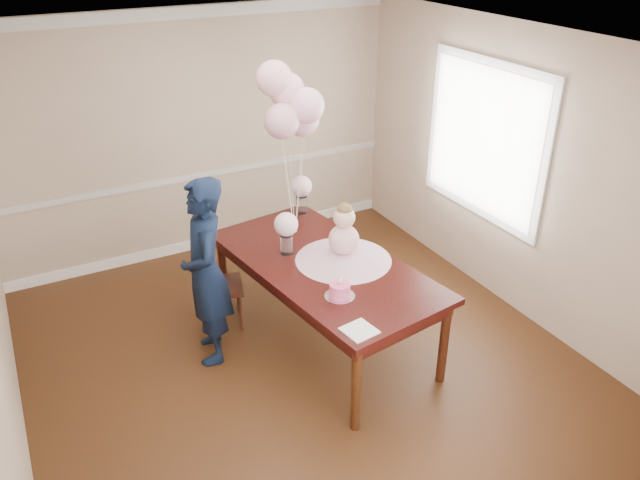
# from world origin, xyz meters

# --- Properties ---
(floor) EXTENTS (4.50, 5.00, 0.00)m
(floor) POSITION_xyz_m (0.00, 0.00, 0.00)
(floor) COLOR #321A0C
(floor) RESTS_ON ground
(ceiling) EXTENTS (4.50, 5.00, 0.02)m
(ceiling) POSITION_xyz_m (0.00, 0.00, 2.70)
(ceiling) COLOR white
(ceiling) RESTS_ON wall_back
(wall_back) EXTENTS (4.50, 0.02, 2.70)m
(wall_back) POSITION_xyz_m (0.00, 2.50, 1.35)
(wall_back) COLOR tan
(wall_back) RESTS_ON floor
(wall_front) EXTENTS (4.50, 0.02, 2.70)m
(wall_front) POSITION_xyz_m (0.00, -2.50, 1.35)
(wall_front) COLOR tan
(wall_front) RESTS_ON floor
(wall_right) EXTENTS (0.02, 5.00, 2.70)m
(wall_right) POSITION_xyz_m (2.25, 0.00, 1.35)
(wall_right) COLOR tan
(wall_right) RESTS_ON floor
(chair_rail_trim) EXTENTS (4.50, 0.02, 0.07)m
(chair_rail_trim) POSITION_xyz_m (0.00, 2.49, 0.90)
(chair_rail_trim) COLOR silver
(chair_rail_trim) RESTS_ON wall_back
(crown_molding) EXTENTS (4.50, 0.02, 0.12)m
(crown_molding) POSITION_xyz_m (0.00, 2.49, 2.63)
(crown_molding) COLOR silver
(crown_molding) RESTS_ON wall_back
(baseboard_trim) EXTENTS (4.50, 0.02, 0.12)m
(baseboard_trim) POSITION_xyz_m (0.00, 2.49, 0.06)
(baseboard_trim) COLOR white
(baseboard_trim) RESTS_ON floor
(window_frame) EXTENTS (0.02, 1.66, 1.56)m
(window_frame) POSITION_xyz_m (2.23, 0.50, 1.55)
(window_frame) COLOR white
(window_frame) RESTS_ON wall_right
(window_blinds) EXTENTS (0.01, 1.50, 1.40)m
(window_blinds) POSITION_xyz_m (2.21, 0.50, 1.55)
(window_blinds) COLOR white
(window_blinds) RESTS_ON wall_right
(dining_table_top) EXTENTS (1.42, 2.36, 0.06)m
(dining_table_top) POSITION_xyz_m (0.31, 0.22, 0.80)
(dining_table_top) COLOR black
(dining_table_top) RESTS_ON table_leg_fl
(table_apron) EXTENTS (1.30, 2.23, 0.11)m
(table_apron) POSITION_xyz_m (0.31, 0.22, 0.72)
(table_apron) COLOR black
(table_apron) RESTS_ON table_leg_fl
(table_leg_fl) EXTENTS (0.09, 0.09, 0.78)m
(table_leg_fl) POSITION_xyz_m (-0.00, -0.86, 0.39)
(table_leg_fl) COLOR black
(table_leg_fl) RESTS_ON floor
(table_leg_fr) EXTENTS (0.09, 0.09, 0.78)m
(table_leg_fr) POSITION_xyz_m (0.92, -0.72, 0.39)
(table_leg_fr) COLOR black
(table_leg_fr) RESTS_ON floor
(table_leg_bl) EXTENTS (0.09, 0.09, 0.78)m
(table_leg_bl) POSITION_xyz_m (-0.30, 1.16, 0.39)
(table_leg_bl) COLOR black
(table_leg_bl) RESTS_ON floor
(table_leg_br) EXTENTS (0.09, 0.09, 0.78)m
(table_leg_br) POSITION_xyz_m (0.62, 1.30, 0.39)
(table_leg_br) COLOR black
(table_leg_br) RESTS_ON floor
(baby_skirt) EXTENTS (0.96, 0.96, 0.11)m
(baby_skirt) POSITION_xyz_m (0.48, 0.19, 0.89)
(baby_skirt) COLOR #D69EB7
(baby_skirt) RESTS_ON dining_table_top
(baby_torso) EXTENTS (0.27, 0.27, 0.27)m
(baby_torso) POSITION_xyz_m (0.48, 0.19, 1.03)
(baby_torso) COLOR #F69BCF
(baby_torso) RESTS_ON baby_skirt
(baby_head) EXTENTS (0.19, 0.19, 0.19)m
(baby_head) POSITION_xyz_m (0.48, 0.19, 1.24)
(baby_head) COLOR beige
(baby_head) RESTS_ON baby_torso
(baby_hair) EXTENTS (0.13, 0.13, 0.13)m
(baby_hair) POSITION_xyz_m (0.48, 0.19, 1.31)
(baby_hair) COLOR brown
(baby_hair) RESTS_ON baby_head
(cake_platter) EXTENTS (0.28, 0.28, 0.01)m
(cake_platter) POSITION_xyz_m (0.16, -0.31, 0.84)
(cake_platter) COLOR silver
(cake_platter) RESTS_ON dining_table_top
(birthday_cake) EXTENTS (0.19, 0.19, 0.11)m
(birthday_cake) POSITION_xyz_m (0.16, -0.31, 0.90)
(birthday_cake) COLOR #FF5089
(birthday_cake) RESTS_ON cake_platter
(cake_flower_a) EXTENTS (0.03, 0.03, 0.03)m
(cake_flower_a) POSITION_xyz_m (0.16, -0.31, 0.97)
(cake_flower_a) COLOR silver
(cake_flower_a) RESTS_ON birthday_cake
(cake_flower_b) EXTENTS (0.03, 0.03, 0.03)m
(cake_flower_b) POSITION_xyz_m (0.19, -0.28, 0.97)
(cake_flower_b) COLOR white
(cake_flower_b) RESTS_ON birthday_cake
(rose_vase_near) EXTENTS (0.13, 0.13, 0.18)m
(rose_vase_near) POSITION_xyz_m (0.09, 0.52, 0.92)
(rose_vase_near) COLOR white
(rose_vase_near) RESTS_ON dining_table_top
(roses_near) EXTENTS (0.21, 0.21, 0.21)m
(roses_near) POSITION_xyz_m (0.09, 0.52, 1.12)
(roses_near) COLOR #F5CDD2
(roses_near) RESTS_ON rose_vase_near
(rose_vase_far) EXTENTS (0.13, 0.13, 0.18)m
(rose_vase_far) POSITION_xyz_m (0.58, 1.21, 0.92)
(rose_vase_far) COLOR white
(rose_vase_far) RESTS_ON dining_table_top
(roses_far) EXTENTS (0.21, 0.21, 0.21)m
(roses_far) POSITION_xyz_m (0.58, 1.21, 1.12)
(roses_far) COLOR silver
(roses_far) RESTS_ON rose_vase_far
(napkin) EXTENTS (0.25, 0.25, 0.01)m
(napkin) POSITION_xyz_m (0.06, -0.77, 0.84)
(napkin) COLOR white
(napkin) RESTS_ON dining_table_top
(balloon_weight) EXTENTS (0.05, 0.05, 0.02)m
(balloon_weight) POSITION_xyz_m (0.33, 0.84, 0.84)
(balloon_weight) COLOR silver
(balloon_weight) RESTS_ON dining_table_top
(balloon_a) EXTENTS (0.31, 0.31, 0.31)m
(balloon_a) POSITION_xyz_m (0.22, 0.82, 1.94)
(balloon_a) COLOR #E4A1B7
(balloon_a) RESTS_ON balloon_ribbon_a
(balloon_b) EXTENTS (0.31, 0.31, 0.31)m
(balloon_b) POSITION_xyz_m (0.44, 0.80, 2.05)
(balloon_b) COLOR #FFB4D8
(balloon_b) RESTS_ON balloon_ribbon_b
(balloon_c) EXTENTS (0.31, 0.31, 0.31)m
(balloon_c) POSITION_xyz_m (0.33, 0.95, 2.16)
(balloon_c) COLOR #FFB4CB
(balloon_c) RESTS_ON balloon_ribbon_c
(balloon_d) EXTENTS (0.31, 0.31, 0.31)m
(balloon_d) POSITION_xyz_m (0.22, 0.96, 2.27)
(balloon_d) COLOR #F8B0C5
(balloon_d) RESTS_ON balloon_ribbon_d
(balloon_e) EXTENTS (0.31, 0.31, 0.31)m
(balloon_e) POSITION_xyz_m (0.48, 0.95, 1.88)
(balloon_e) COLOR #FFB4CD
(balloon_e) RESTS_ON balloon_ribbon_e
(balloon_ribbon_a) EXTENTS (0.10, 0.02, 0.93)m
(balloon_ribbon_a) POSITION_xyz_m (0.27, 0.83, 1.31)
(balloon_ribbon_a) COLOR white
(balloon_ribbon_a) RESTS_ON balloon_weight
(balloon_ribbon_b) EXTENTS (0.12, 0.04, 1.04)m
(balloon_ribbon_b) POSITION_xyz_m (0.39, 0.82, 1.36)
(balloon_ribbon_b) COLOR silver
(balloon_ribbon_b) RESTS_ON balloon_weight
(balloon_ribbon_c) EXTENTS (0.01, 0.11, 1.15)m
(balloon_ribbon_c) POSITION_xyz_m (0.33, 0.90, 1.42)
(balloon_ribbon_c) COLOR white
(balloon_ribbon_c) RESTS_ON balloon_weight
(balloon_ribbon_d) EXTENTS (0.11, 0.10, 1.26)m
(balloon_ribbon_d) POSITION_xyz_m (0.27, 0.90, 1.47)
(balloon_ribbon_d) COLOR silver
(balloon_ribbon_d) RESTS_ON balloon_weight
(balloon_ribbon_e) EXTENTS (0.14, 0.10, 0.86)m
(balloon_ribbon_e) POSITION_xyz_m (0.40, 0.90, 1.28)
(balloon_ribbon_e) COLOR white
(balloon_ribbon_e) RESTS_ON balloon_weight
(dining_chair_seat) EXTENTS (0.49, 0.49, 0.04)m
(dining_chair_seat) POSITION_xyz_m (-0.41, 0.94, 0.40)
(dining_chair_seat) COLOR #3D1910
(dining_chair_seat) RESTS_ON chair_leg_fl
(chair_leg_fl) EXTENTS (0.04, 0.04, 0.38)m
(chair_leg_fl) POSITION_xyz_m (-0.61, 0.83, 0.19)
(chair_leg_fl) COLOR #3C1E10
(chair_leg_fl) RESTS_ON floor
(chair_leg_fr) EXTENTS (0.04, 0.04, 0.38)m
(chair_leg_fr) POSITION_xyz_m (-0.30, 0.74, 0.19)
(chair_leg_fr) COLOR #3C1A10
(chair_leg_fr) RESTS_ON floor
(chair_leg_bl) EXTENTS (0.04, 0.04, 0.38)m
(chair_leg_bl) POSITION_xyz_m (-0.51, 1.14, 0.19)
(chair_leg_bl) COLOR #3D1B10
(chair_leg_bl) RESTS_ON floor
(chair_leg_br) EXTENTS (0.04, 0.04, 0.38)m
(chair_leg_br) POSITION_xyz_m (-0.21, 1.05, 0.19)
(chair_leg_br) COLOR #321C0D
(chair_leg_br) RESTS_ON floor
(chair_back_post_l) EXTENTS (0.04, 0.04, 0.50)m
(chair_back_post_l) POSITION_xyz_m (-0.62, 0.84, 0.66)
(chair_back_post_l) COLOR #3E1611
(chair_back_post_l) RESTS_ON dining_chair_seat
(chair_back_post_r) EXTENTS (0.04, 0.04, 0.50)m
(chair_back_post_r) POSITION_xyz_m (-0.53, 1.15, 0.66)
(chair_back_post_r) COLOR #3D1510
(chair_back_post_r) RESTS_ON dining_chair_seat
(chair_slat_low) EXTENTS (0.13, 0.35, 0.04)m
(chair_slat_low) POSITION_xyz_m (-0.58, 0.99, 0.55)
(chair_slat_low) COLOR #3A1D10
(chair_slat_low) RESTS_ON dining_chair_seat
(chair_slat_mid) EXTENTS (0.13, 0.35, 0.04)m
(chair_slat_mid) POSITION_xyz_m (-0.58, 0.99, 0.70)
(chair_slat_mid) COLOR #361D0E
(chair_slat_mid) RESTS_ON dining_chair_seat
(chair_slat_top) EXTENTS (0.13, 0.35, 0.04)m
(chair_slat_top) POSITION_xyz_m (-0.58, 0.99, 0.84)
(chair_slat_top) COLOR #38180F
(chair_slat_top) RESTS_ON dining_chair_seat
(woman) EXTENTS (0.53, 0.69, 1.68)m
(woman) POSITION_xyz_m (-0.65, 0.53, 0.84)
(woman) COLOR black
(woman) RESTS_ON floor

